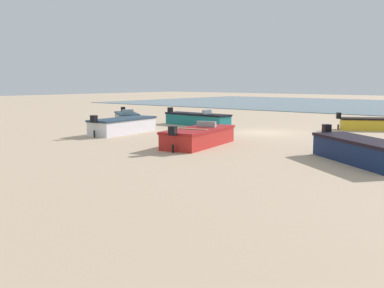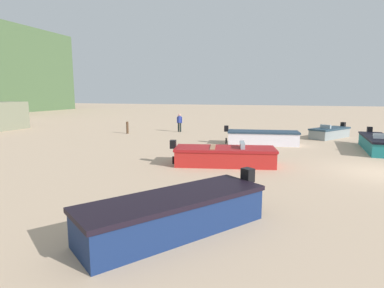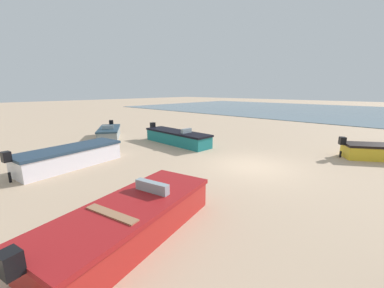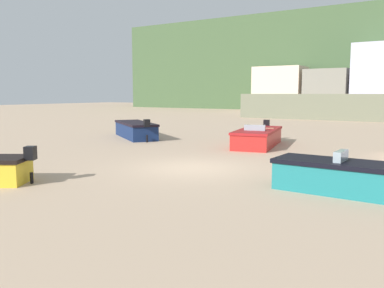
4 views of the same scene
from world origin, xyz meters
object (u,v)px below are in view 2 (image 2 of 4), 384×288
boat_red_0 (225,156)px  boat_teal_2 (377,143)px  boat_grey_5 (330,133)px  mooring_post_near_water (127,128)px  boat_white_4 (263,138)px  beach_walker_distant (179,121)px  boat_navy_1 (175,213)px

boat_red_0 → boat_teal_2: bearing=117.8°
boat_grey_5 → mooring_post_near_water: boat_grey_5 is taller
boat_grey_5 → mooring_post_near_water: bearing=41.9°
boat_white_4 → boat_grey_5: size_ratio=1.27×
boat_grey_5 → mooring_post_near_water: 16.41m
mooring_post_near_water → boat_teal_2: bearing=-99.0°
boat_red_0 → boat_teal_2: (6.55, -7.95, 0.00)m
boat_white_4 → beach_walker_distant: 9.30m
boat_navy_1 → boat_grey_5: boat_navy_1 is taller
boat_white_4 → mooring_post_near_water: (2.64, 11.60, 0.04)m
boat_teal_2 → boat_grey_5: boat_teal_2 is taller
boat_navy_1 → boat_teal_2: 16.18m
boat_navy_1 → mooring_post_near_water: (17.20, 10.73, 0.04)m
boat_navy_1 → beach_walker_distant: bearing=-34.6°
beach_walker_distant → boat_red_0: bearing=-50.7°
boat_white_4 → boat_teal_2: bearing=79.9°
boat_red_0 → boat_navy_1: (-7.73, -0.33, 0.04)m
boat_red_0 → boat_white_4: bearing=158.4°
boat_teal_2 → boat_white_4: boat_white_4 is taller
boat_navy_1 → boat_grey_5: size_ratio=1.22×
boat_white_4 → mooring_post_near_water: 11.89m
boat_navy_1 → boat_white_4: boat_navy_1 is taller
mooring_post_near_water → boat_grey_5: bearing=-82.3°
boat_red_0 → boat_teal_2: boat_teal_2 is taller
mooring_post_near_water → boat_navy_1: bearing=-148.0°
boat_red_0 → boat_white_4: (6.83, -1.20, 0.03)m
boat_red_0 → boat_white_4: 6.93m
boat_navy_1 → boat_teal_2: bearing=-81.9°
boat_teal_2 → mooring_post_near_water: size_ratio=5.39×
boat_white_4 → beach_walker_distant: (5.13, 7.74, 0.48)m
boat_navy_1 → beach_walker_distant: size_ratio=2.97×
boat_red_0 → beach_walker_distant: size_ratio=3.17×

